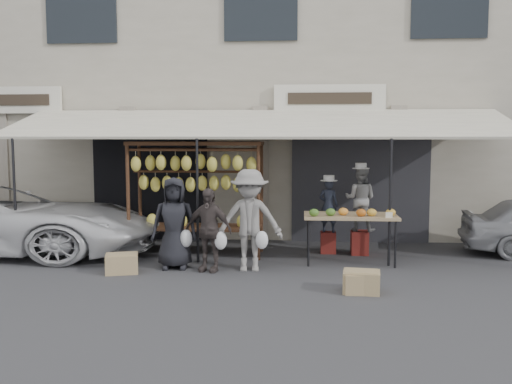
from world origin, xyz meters
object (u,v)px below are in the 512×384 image
customer_mid (208,230)px  vendor_right (360,199)px  customer_right (249,220)px  crate_near_b (361,282)px  produce_table (351,216)px  crate_near_a (361,283)px  crate_far (122,264)px  customer_left (174,223)px  banana_rack (196,176)px  vendor_left (329,206)px

customer_mid → vendor_right: bearing=44.6°
vendor_right → customer_right: 2.56m
crate_near_b → vendor_right: bearing=84.9°
produce_table → customer_right: customer_right is taller
customer_mid → crate_near_b: bearing=-10.7°
crate_near_a → crate_near_b: bearing=61.9°
produce_table → customer_mid: bearing=-162.0°
customer_right → crate_near_a: customer_right is taller
crate_near_a → crate_far: size_ratio=0.92×
produce_table → crate_far: bearing=-164.9°
customer_left → banana_rack: bearing=73.9°
customer_mid → customer_right: (0.71, 0.10, 0.16)m
crate_far → crate_near_a: bearing=-13.2°
customer_mid → crate_near_a: (2.50, -1.19, -0.58)m
crate_near_b → banana_rack: bearing=140.4°
customer_left → customer_right: (1.34, -0.05, 0.08)m
vendor_right → crate_far: size_ratio=2.35×
vendor_right → customer_right: bearing=53.3°
crate_near_a → crate_far: 4.08m
vendor_left → customer_left: bearing=42.2°
customer_right → crate_far: (-2.17, -0.36, -0.72)m
crate_near_a → crate_near_b: (0.01, 0.02, 0.01)m
produce_table → vendor_left: 0.97m
produce_table → crate_far: produce_table is taller
banana_rack → customer_mid: (0.45, -1.28, -0.84)m
customer_right → crate_near_b: 2.33m
customer_mid → vendor_left: bearing=52.8°
customer_left → produce_table: bearing=5.0°
banana_rack → crate_near_a: (2.95, -2.47, -1.42)m
customer_left → customer_mid: 0.66m
vendor_left → crate_far: 4.19m
banana_rack → vendor_right: (3.21, 0.33, -0.46)m
vendor_left → customer_mid: size_ratio=0.74×
banana_rack → crate_near_b: 4.10m
vendor_right → customer_mid: (-2.76, -1.61, -0.38)m
vendor_left → customer_right: customer_right is taller
vendor_left → vendor_right: bearing=-176.0°
vendor_right → customer_right: customer_right is taller
banana_rack → vendor_right: 3.26m
banana_rack → crate_near_a: bearing=-39.9°
produce_table → vendor_right: vendor_right is taller
customer_right → crate_far: customer_right is taller
banana_rack → vendor_left: banana_rack is taller
customer_left → customer_mid: size_ratio=1.12×
banana_rack → customer_mid: banana_rack is taller
customer_left → crate_near_a: size_ratio=3.25×
vendor_left → crate_near_b: (0.37, -2.88, -0.79)m
banana_rack → customer_right: (1.16, -1.18, -0.68)m
vendor_left → vendor_right: vendor_right is taller
produce_table → customer_right: (-1.80, -0.71, 0.02)m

